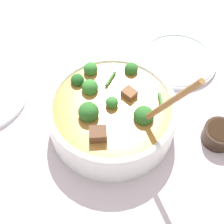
{
  "coord_description": "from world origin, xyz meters",
  "views": [
    {
      "loc": [
        0.39,
        0.1,
        0.62
      ],
      "look_at": [
        0.0,
        0.0,
        0.06
      ],
      "focal_mm": 50.0,
      "sensor_mm": 36.0,
      "label": 1
    }
  ],
  "objects": [
    {
      "name": "empty_plate",
      "position": [
        -0.25,
        0.12,
        0.01
      ],
      "size": [
        0.21,
        0.21,
        0.02
      ],
      "color": "white",
      "rests_on": "ground_plane"
    },
    {
      "name": "stew_bowl",
      "position": [
        -0.0,
        -0.0,
        0.05
      ],
      "size": [
        0.29,
        0.31,
        0.26
      ],
      "color": "white",
      "rests_on": "ground_plane"
    },
    {
      "name": "ground_plane",
      "position": [
        0.0,
        0.0,
        0.0
      ],
      "size": [
        4.0,
        4.0,
        0.0
      ],
      "primitive_type": "plane",
      "color": "silver"
    },
    {
      "name": "condiment_bowl",
      "position": [
        -0.03,
        0.24,
        0.02
      ],
      "size": [
        0.07,
        0.07,
        0.04
      ],
      "color": "black",
      "rests_on": "ground_plane"
    }
  ]
}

